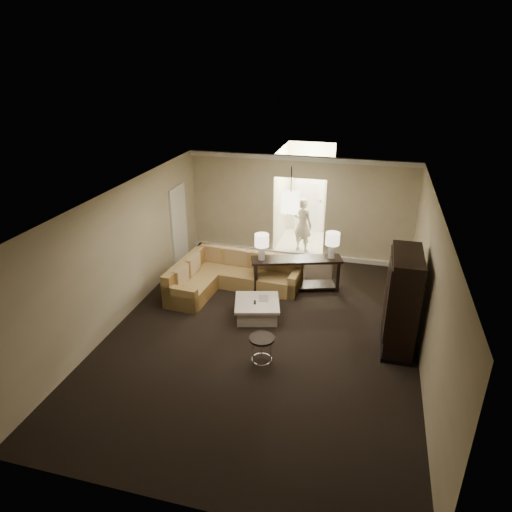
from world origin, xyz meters
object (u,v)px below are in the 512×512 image
(coffee_table, at_px, (257,309))
(armoire, at_px, (401,303))
(console_table, at_px, (296,271))
(person, at_px, (303,222))
(drink_table, at_px, (262,345))
(sectional_sofa, at_px, (228,276))

(coffee_table, xyz_separation_m, armoire, (2.86, -0.30, 0.73))
(coffee_table, distance_m, armoire, 2.97)
(coffee_table, relative_size, console_table, 0.53)
(person, bearing_deg, drink_table, 114.13)
(drink_table, xyz_separation_m, person, (-0.16, 5.38, 0.45))
(coffee_table, xyz_separation_m, console_table, (0.58, 1.42, 0.29))
(drink_table, bearing_deg, coffee_table, 107.58)
(sectional_sofa, distance_m, armoire, 4.14)
(drink_table, distance_m, person, 5.40)
(sectional_sofa, xyz_separation_m, coffee_table, (0.99, -1.08, -0.13))
(coffee_table, distance_m, console_table, 1.56)
(coffee_table, bearing_deg, drink_table, -72.42)
(sectional_sofa, distance_m, person, 3.09)
(console_table, xyz_separation_m, person, (-0.25, 2.40, 0.38))
(coffee_table, height_order, armoire, armoire)
(coffee_table, relative_size, person, 0.66)
(sectional_sofa, distance_m, coffee_table, 1.47)
(armoire, height_order, drink_table, armoire)
(sectional_sofa, xyz_separation_m, drink_table, (1.49, -2.64, 0.09))
(console_table, bearing_deg, sectional_sofa, 174.16)
(sectional_sofa, height_order, drink_table, sectional_sofa)
(console_table, bearing_deg, drink_table, -109.81)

